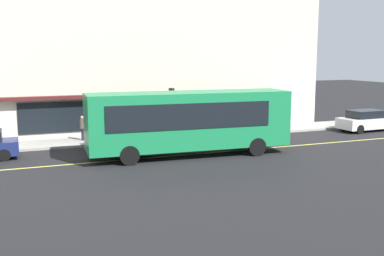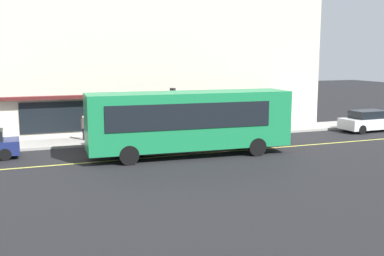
% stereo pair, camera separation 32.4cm
% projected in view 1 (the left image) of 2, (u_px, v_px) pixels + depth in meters
% --- Properties ---
extents(ground, '(120.00, 120.00, 0.00)m').
position_uv_depth(ground, '(206.00, 153.00, 26.10)').
color(ground, black).
extents(sidewalk, '(80.00, 2.95, 0.15)m').
position_uv_depth(sidewalk, '(173.00, 136.00, 31.30)').
color(sidewalk, '#9E9B93').
rests_on(sidewalk, ground).
extents(lane_centre_stripe, '(36.00, 0.16, 0.01)m').
position_uv_depth(lane_centre_stripe, '(206.00, 153.00, 26.10)').
color(lane_centre_stripe, '#D8D14C').
rests_on(lane_centre_stripe, ground).
extents(storefront_building, '(27.78, 12.41, 14.26)m').
position_uv_depth(storefront_building, '(125.00, 34.00, 36.47)').
color(storefront_building, beige).
rests_on(storefront_building, ground).
extents(bus, '(11.25, 3.11, 3.50)m').
position_uv_depth(bus, '(190.00, 120.00, 25.12)').
color(bus, '#197F47').
rests_on(bus, ground).
extents(traffic_light, '(0.30, 0.52, 3.20)m').
position_uv_depth(traffic_light, '(172.00, 101.00, 29.98)').
color(traffic_light, '#2D2D33').
rests_on(traffic_light, sidewalk).
extents(car_white, '(4.36, 1.99, 1.52)m').
position_uv_depth(car_white, '(366.00, 121.00, 33.66)').
color(car_white, white).
rests_on(car_white, ground).
extents(car_maroon, '(4.33, 1.92, 1.52)m').
position_uv_depth(car_maroon, '(125.00, 136.00, 27.48)').
color(car_maroon, maroon).
rests_on(car_maroon, ground).
extents(pedestrian_near_storefront, '(0.34, 0.34, 1.55)m').
position_uv_depth(pedestrian_near_storefront, '(82.00, 126.00, 29.06)').
color(pedestrian_near_storefront, black).
rests_on(pedestrian_near_storefront, sidewalk).
extents(pedestrian_by_curb, '(0.34, 0.34, 1.55)m').
position_uv_depth(pedestrian_by_curb, '(101.00, 123.00, 30.23)').
color(pedestrian_by_curb, black).
rests_on(pedestrian_by_curb, sidewalk).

